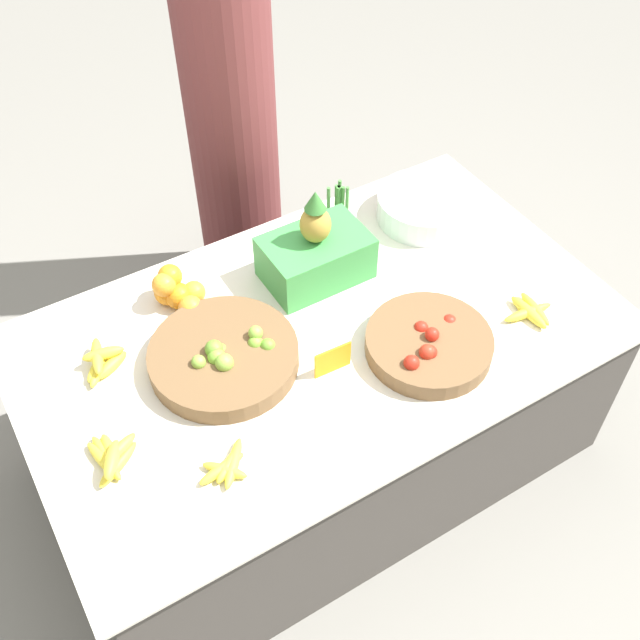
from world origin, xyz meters
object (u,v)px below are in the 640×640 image
object	(u,v)px
vendor_person	(232,123)
metal_bowl	(424,207)
price_sign	(333,360)
tomato_basket	(430,344)
produce_crate	(316,254)
lime_bowl	(224,357)

from	to	relation	value
vendor_person	metal_bowl	bearing A→B (deg)	-59.73
metal_bowl	price_sign	bearing A→B (deg)	-146.35
tomato_basket	produce_crate	xyz separation A→B (m)	(-0.12, 0.44, 0.06)
vendor_person	lime_bowl	bearing A→B (deg)	-118.25
metal_bowl	vendor_person	distance (m)	0.78
metal_bowl	produce_crate	bearing A→B (deg)	-173.11
tomato_basket	metal_bowl	world-z (taller)	metal_bowl
lime_bowl	metal_bowl	size ratio (longest dim) A/B	1.33
tomato_basket	vendor_person	bearing A→B (deg)	92.06
tomato_basket	vendor_person	xyz separation A→B (m)	(-0.04, 1.17, 0.11)
lime_bowl	metal_bowl	world-z (taller)	lime_bowl
lime_bowl	produce_crate	size ratio (longest dim) A/B	1.28
lime_bowl	metal_bowl	xyz separation A→B (m)	(0.88, 0.24, 0.01)
produce_crate	vendor_person	distance (m)	0.73
metal_bowl	produce_crate	size ratio (longest dim) A/B	0.97
price_sign	produce_crate	xyz separation A→B (m)	(0.16, 0.36, 0.05)
vendor_person	price_sign	bearing A→B (deg)	-102.25
tomato_basket	metal_bowl	xyz separation A→B (m)	(0.35, 0.50, 0.01)
lime_bowl	metal_bowl	bearing A→B (deg)	15.10
metal_bowl	lime_bowl	bearing A→B (deg)	-164.90
price_sign	vendor_person	world-z (taller)	vendor_person
produce_crate	vendor_person	size ratio (longest dim) A/B	0.20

